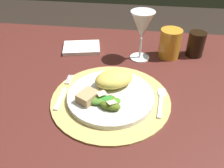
# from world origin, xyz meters

# --- Properties ---
(dining_table) EXTENTS (1.33, 0.89, 0.73)m
(dining_table) POSITION_xyz_m (0.00, 0.00, 0.59)
(dining_table) COLOR #4D1F1A
(dining_table) RESTS_ON ground
(placemat) EXTENTS (0.34, 0.34, 0.01)m
(placemat) POSITION_xyz_m (-0.07, -0.04, 0.74)
(placemat) COLOR tan
(placemat) RESTS_ON dining_table
(dinner_plate) EXTENTS (0.25, 0.25, 0.01)m
(dinner_plate) POSITION_xyz_m (-0.07, -0.04, 0.75)
(dinner_plate) COLOR silver
(dinner_plate) RESTS_ON placemat
(pasta_serving) EXTENTS (0.14, 0.12, 0.04)m
(pasta_serving) POSITION_xyz_m (-0.07, -0.00, 0.78)
(pasta_serving) COLOR #E0C454
(pasta_serving) RESTS_ON dinner_plate
(salad_greens) EXTENTS (0.10, 0.07, 0.03)m
(salad_greens) POSITION_xyz_m (-0.08, -0.09, 0.76)
(salad_greens) COLOR #2A7C27
(salad_greens) RESTS_ON dinner_plate
(bread_piece) EXTENTS (0.06, 0.07, 0.03)m
(bread_piece) POSITION_xyz_m (-0.13, -0.08, 0.77)
(bread_piece) COLOR tan
(bread_piece) RESTS_ON dinner_plate
(fork) EXTENTS (0.02, 0.16, 0.00)m
(fork) POSITION_xyz_m (-0.21, -0.04, 0.74)
(fork) COLOR silver
(fork) RESTS_ON placemat
(spoon) EXTENTS (0.03, 0.14, 0.01)m
(spoon) POSITION_xyz_m (0.07, -0.02, 0.74)
(spoon) COLOR silver
(spoon) RESTS_ON placemat
(napkin) EXTENTS (0.16, 0.13, 0.01)m
(napkin) POSITION_xyz_m (-0.22, 0.24, 0.74)
(napkin) COLOR white
(napkin) RESTS_ON dining_table
(wine_glass) EXTENTS (0.08, 0.08, 0.17)m
(wine_glass) POSITION_xyz_m (-0.00, 0.20, 0.86)
(wine_glass) COLOR silver
(wine_glass) RESTS_ON dining_table
(amber_tumbler) EXTENTS (0.08, 0.08, 0.10)m
(amber_tumbler) POSITION_xyz_m (0.10, 0.23, 0.79)
(amber_tumbler) COLOR orange
(amber_tumbler) RESTS_ON dining_table
(dark_tumbler) EXTENTS (0.06, 0.06, 0.09)m
(dark_tumbler) POSITION_xyz_m (0.20, 0.25, 0.78)
(dark_tumbler) COLOR black
(dark_tumbler) RESTS_ON dining_table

